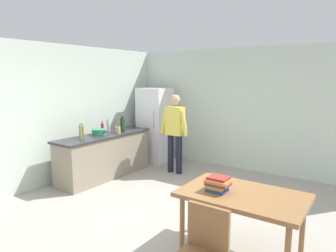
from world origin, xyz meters
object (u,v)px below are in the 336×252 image
at_px(bottle_vinegar_tall, 80,132).
at_px(bottle_wine_dark, 122,124).
at_px(chair, 202,249).
at_px(bottle_wine_green, 124,125).
at_px(refrigerator, 155,125).
at_px(bottle_water_clear, 108,125).
at_px(bottle_oil_amber, 82,132).
at_px(cooking_pot, 99,132).
at_px(utensil_jar, 118,130).
at_px(person, 175,128).
at_px(dining_table, 243,200).
at_px(book_stack, 218,184).
at_px(bottle_sauce_red, 102,128).

height_order(bottle_vinegar_tall, bottle_wine_dark, bottle_wine_dark).
relative_size(chair, bottle_wine_green, 2.68).
distance_m(refrigerator, bottle_water_clear, 1.32).
bearing_deg(bottle_oil_amber, cooking_pot, 82.04).
bearing_deg(bottle_wine_dark, bottle_oil_amber, -97.02).
distance_m(utensil_jar, bottle_wine_dark, 0.33).
relative_size(person, bottle_wine_dark, 5.00).
bearing_deg(dining_table, book_stack, -158.77).
bearing_deg(chair, bottle_wine_green, 152.63).
xyz_separation_m(utensil_jar, bottle_water_clear, (-0.38, 0.10, 0.05)).
height_order(refrigerator, utensil_jar, refrigerator).
bearing_deg(bottle_water_clear, book_stack, -24.60).
height_order(bottle_wine_green, book_stack, bottle_wine_green).
bearing_deg(dining_table, bottle_oil_amber, 169.93).
distance_m(cooking_pot, bottle_sauce_red, 0.33).
bearing_deg(chair, bottle_vinegar_tall, 166.77).
bearing_deg(cooking_pot, bottle_vinegar_tall, -86.46).
bearing_deg(bottle_water_clear, person, 29.63).
height_order(bottle_wine_dark, book_stack, bottle_wine_dark).
distance_m(bottle_oil_amber, bottle_wine_green, 0.95).
xyz_separation_m(cooking_pot, bottle_wine_green, (0.18, 0.54, 0.09)).
xyz_separation_m(refrigerator, person, (0.95, -0.55, 0.08)).
height_order(dining_table, bottle_wine_green, bottle_wine_green).
relative_size(refrigerator, dining_table, 1.29).
xyz_separation_m(bottle_sauce_red, book_stack, (3.36, -1.37, -0.16)).
xyz_separation_m(dining_table, book_stack, (-0.27, -0.10, 0.17)).
relative_size(chair, bottle_oil_amber, 3.25).
bearing_deg(chair, cooking_pot, 160.43).
xyz_separation_m(cooking_pot, bottle_wine_dark, (0.07, 0.61, 0.09)).
relative_size(dining_table, bottle_oil_amber, 5.00).
relative_size(person, chair, 1.87).
xyz_separation_m(bottle_vinegar_tall, bottle_wine_green, (0.15, 1.03, 0.01)).
bearing_deg(bottle_vinegar_tall, chair, -23.40).
bearing_deg(refrigerator, bottle_wine_dark, -93.99).
relative_size(person, dining_table, 1.21).
xyz_separation_m(person, bottle_water_clear, (-1.27, -0.72, 0.05)).
distance_m(bottle_sauce_red, book_stack, 3.63).
bearing_deg(bottle_sauce_red, bottle_wine_dark, 53.96).
bearing_deg(book_stack, chair, -72.68).
bearing_deg(bottle_sauce_red, bottle_oil_amber, -78.74).
bearing_deg(bottle_oil_amber, person, 53.03).
distance_m(chair, bottle_vinegar_tall, 3.75).
bearing_deg(cooking_pot, dining_table, -16.18).
bearing_deg(refrigerator, utensil_jar, -87.12).
height_order(person, bottle_wine_dark, person).
xyz_separation_m(bottle_wine_green, book_stack, (3.00, -1.65, -0.21)).
bearing_deg(bottle_wine_dark, person, 27.50).
relative_size(cooking_pot, bottle_water_clear, 1.33).
relative_size(refrigerator, bottle_wine_dark, 5.29).
bearing_deg(refrigerator, bottle_sauce_red, -102.85).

